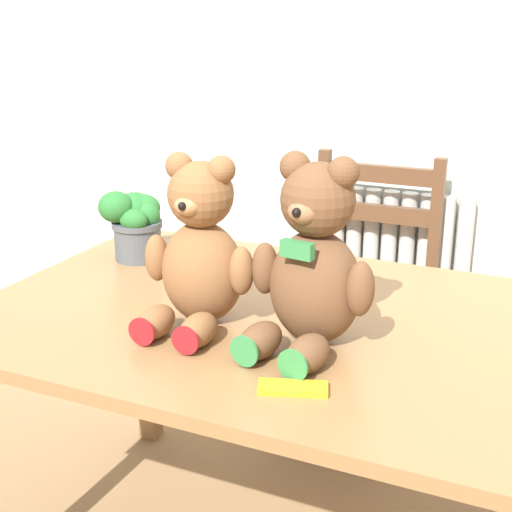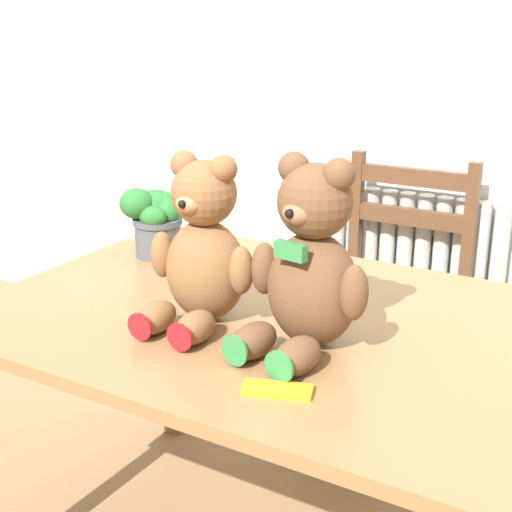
{
  "view_description": "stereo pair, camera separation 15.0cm",
  "coord_description": "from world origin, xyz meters",
  "px_view_note": "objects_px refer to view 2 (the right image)",
  "views": [
    {
      "loc": [
        0.48,
        -0.93,
        1.39
      ],
      "look_at": [
        -0.1,
        0.37,
        0.91
      ],
      "focal_mm": 50.0,
      "sensor_mm": 36.0,
      "label": 1
    },
    {
      "loc": [
        0.62,
        -0.86,
        1.39
      ],
      "look_at": [
        -0.1,
        0.37,
        0.91
      ],
      "focal_mm": 50.0,
      "sensor_mm": 36.0,
      "label": 2
    }
  ],
  "objects_px": {
    "teddy_bear_left": "(202,251)",
    "chocolate_bar": "(277,390)",
    "teddy_bear_right": "(309,268)",
    "potted_plant": "(156,218)",
    "wooden_chair_behind": "(392,297)"
  },
  "relations": [
    {
      "from": "teddy_bear_right",
      "to": "chocolate_bar",
      "type": "height_order",
      "value": "teddy_bear_right"
    },
    {
      "from": "wooden_chair_behind",
      "to": "chocolate_bar",
      "type": "distance_m",
      "value": 1.26
    },
    {
      "from": "teddy_bear_left",
      "to": "teddy_bear_right",
      "type": "height_order",
      "value": "teddy_bear_right"
    },
    {
      "from": "teddy_bear_left",
      "to": "teddy_bear_right",
      "type": "bearing_deg",
      "value": 179.82
    },
    {
      "from": "potted_plant",
      "to": "chocolate_bar",
      "type": "height_order",
      "value": "potted_plant"
    },
    {
      "from": "teddy_bear_right",
      "to": "wooden_chair_behind",
      "type": "bearing_deg",
      "value": -72.1
    },
    {
      "from": "teddy_bear_left",
      "to": "wooden_chair_behind",
      "type": "bearing_deg",
      "value": -95.82
    },
    {
      "from": "wooden_chair_behind",
      "to": "teddy_bear_left",
      "type": "relative_size",
      "value": 2.47
    },
    {
      "from": "wooden_chair_behind",
      "to": "teddy_bear_right",
      "type": "height_order",
      "value": "teddy_bear_right"
    },
    {
      "from": "potted_plant",
      "to": "chocolate_bar",
      "type": "relative_size",
      "value": 1.54
    },
    {
      "from": "teddy_bear_right",
      "to": "potted_plant",
      "type": "bearing_deg",
      "value": -17.63
    },
    {
      "from": "teddy_bear_left",
      "to": "potted_plant",
      "type": "distance_m",
      "value": 0.5
    },
    {
      "from": "teddy_bear_left",
      "to": "chocolate_bar",
      "type": "distance_m",
      "value": 0.4
    },
    {
      "from": "potted_plant",
      "to": "chocolate_bar",
      "type": "xyz_separation_m",
      "value": [
        0.68,
        -0.52,
        -0.1
      ]
    },
    {
      "from": "teddy_bear_left",
      "to": "chocolate_bar",
      "type": "bearing_deg",
      "value": 145.68
    }
  ]
}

